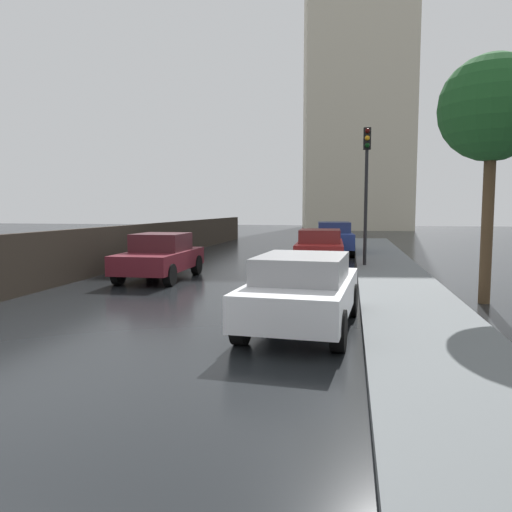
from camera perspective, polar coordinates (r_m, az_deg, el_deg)
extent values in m
cube|color=slate|center=(5.21, 26.20, -18.81)|extent=(2.20, 60.00, 0.14)
cube|color=navy|center=(23.76, 8.96, 1.87)|extent=(1.98, 4.22, 0.70)
cube|color=navy|center=(23.78, 8.98, 3.30)|extent=(1.62, 2.14, 0.49)
cylinder|color=black|center=(25.11, 7.07, 1.28)|extent=(0.27, 0.69, 0.68)
cylinder|color=black|center=(25.18, 10.55, 1.24)|extent=(0.27, 0.69, 0.68)
cylinder|color=black|center=(22.41, 7.15, 0.78)|extent=(0.27, 0.69, 0.68)
cylinder|color=black|center=(22.48, 11.05, 0.73)|extent=(0.27, 0.69, 0.68)
cube|color=silver|center=(8.95, 5.43, -4.52)|extent=(1.96, 4.08, 0.57)
cube|color=gray|center=(8.78, 5.36, -1.34)|extent=(1.62, 2.10, 0.45)
cylinder|color=black|center=(10.41, 2.42, -4.69)|extent=(0.27, 0.66, 0.65)
cylinder|color=black|center=(10.19, 10.95, -5.01)|extent=(0.27, 0.66, 0.65)
cylinder|color=black|center=(7.93, -1.76, -7.92)|extent=(0.27, 0.66, 0.65)
cylinder|color=black|center=(7.64, 9.52, -8.52)|extent=(0.27, 0.66, 0.65)
cube|color=maroon|center=(15.42, -11.02, -0.46)|extent=(1.72, 3.85, 0.55)
cube|color=#461C22|center=(15.50, -10.87, 1.59)|extent=(1.50, 1.66, 0.54)
cylinder|color=black|center=(14.01, -9.92, -2.17)|extent=(0.23, 0.63, 0.63)
cylinder|color=black|center=(14.61, -15.63, -1.98)|extent=(0.23, 0.63, 0.63)
cylinder|color=black|center=(16.38, -6.88, -1.02)|extent=(0.23, 0.63, 0.63)
cylinder|color=black|center=(16.90, -11.90, -0.90)|extent=(0.23, 0.63, 0.63)
cube|color=maroon|center=(19.06, 7.40, 0.77)|extent=(1.86, 4.59, 0.58)
cube|color=maroon|center=(18.75, 7.40, 2.32)|extent=(1.57, 2.03, 0.48)
cylinder|color=black|center=(20.61, 5.32, 0.35)|extent=(0.24, 0.65, 0.65)
cylinder|color=black|center=(20.57, 9.68, 0.28)|extent=(0.24, 0.65, 0.65)
cylinder|color=black|center=(17.64, 4.71, -0.52)|extent=(0.24, 0.65, 0.65)
cylinder|color=black|center=(17.60, 9.81, -0.59)|extent=(0.24, 0.65, 0.65)
cylinder|color=black|center=(18.13, 12.55, 5.45)|extent=(0.12, 0.12, 4.11)
cube|color=black|center=(18.29, 12.71, 13.08)|extent=(0.26, 0.26, 0.75)
sphere|color=#360503|center=(18.16, 12.75, 13.93)|extent=(0.17, 0.17, 0.17)
sphere|color=orange|center=(18.12, 12.73, 13.15)|extent=(0.17, 0.17, 0.17)
sphere|color=black|center=(18.09, 12.71, 12.37)|extent=(0.17, 0.17, 0.17)
cylinder|color=#4C3823|center=(12.34, 25.14, 3.20)|extent=(0.26, 0.26, 3.56)
sphere|color=#1E5123|center=(12.53, 25.64, 15.17)|extent=(2.34, 2.34, 2.34)
cube|color=beige|center=(56.60, 11.34, 19.30)|extent=(11.90, 13.16, 31.54)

